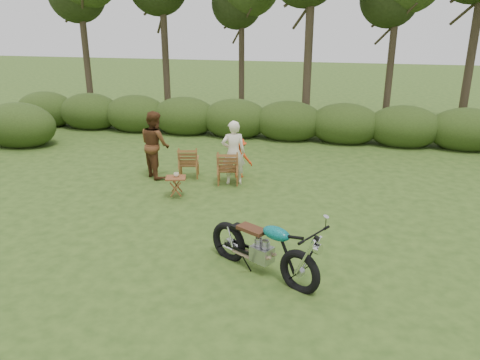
% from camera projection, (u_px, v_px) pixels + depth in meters
% --- Properties ---
extents(ground, '(80.00, 80.00, 0.00)m').
position_uv_depth(ground, '(226.00, 251.00, 8.95)').
color(ground, '#2A4517').
rests_on(ground, ground).
extents(tree_line, '(22.52, 11.62, 8.14)m').
position_uv_depth(tree_line, '(309.00, 30.00, 16.53)').
color(tree_line, '#33281B').
rests_on(tree_line, ground).
extents(motorcycle, '(2.37, 1.84, 1.28)m').
position_uv_depth(motorcycle, '(262.00, 272.00, 8.22)').
color(motorcycle, '#0CA8A5').
rests_on(motorcycle, ground).
extents(lawn_chair_right, '(0.76, 0.76, 0.92)m').
position_uv_depth(lawn_chair_right, '(228.00, 183.00, 12.59)').
color(lawn_chair_right, brown).
rests_on(lawn_chair_right, ground).
extents(lawn_chair_left, '(0.73, 0.73, 0.88)m').
position_uv_depth(lawn_chair_left, '(189.00, 177.00, 13.11)').
color(lawn_chair_left, brown).
rests_on(lawn_chair_left, ground).
extents(side_table, '(0.61, 0.55, 0.52)m').
position_uv_depth(side_table, '(176.00, 187.00, 11.57)').
color(side_table, '#5C3417').
rests_on(side_table, ground).
extents(cup, '(0.14, 0.14, 0.10)m').
position_uv_depth(cup, '(176.00, 175.00, 11.51)').
color(cup, beige).
rests_on(cup, side_table).
extents(adult_a, '(0.72, 0.59, 1.72)m').
position_uv_depth(adult_a, '(234.00, 183.00, 12.58)').
color(adult_a, '#F5E6C9').
rests_on(adult_a, ground).
extents(adult_b, '(1.14, 1.12, 1.85)m').
position_uv_depth(adult_b, '(157.00, 176.00, 13.16)').
color(adult_b, '#553018').
rests_on(adult_b, ground).
extents(child, '(0.76, 0.48, 1.11)m').
position_uv_depth(child, '(239.00, 177.00, 13.10)').
color(child, red).
rests_on(child, ground).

